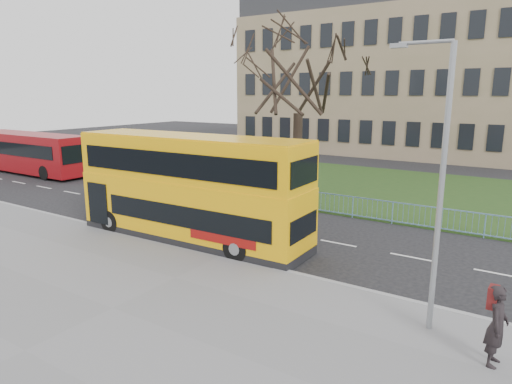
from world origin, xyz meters
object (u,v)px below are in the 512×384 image
red_bus (29,152)px  street_lamp (438,179)px  yellow_bus (190,186)px  pedestrian (497,326)px

red_bus → street_lamp: bearing=-14.7°
yellow_bus → red_bus: size_ratio=0.90×
yellow_bus → red_bus: bearing=163.8°
yellow_bus → red_bus: (-21.52, 5.73, -0.72)m
red_bus → pedestrian: 34.63m
pedestrian → street_lamp: (-1.69, 0.89, 3.04)m
street_lamp → pedestrian: bearing=-27.9°
street_lamp → yellow_bus: bearing=166.6°
yellow_bus → pedestrian: 12.43m
yellow_bus → red_bus: 22.28m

